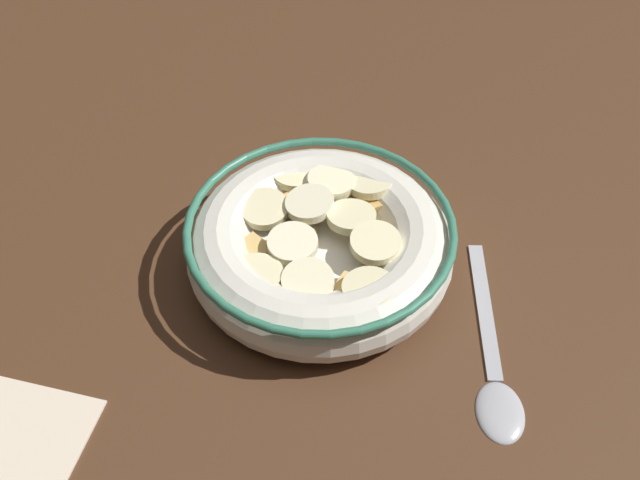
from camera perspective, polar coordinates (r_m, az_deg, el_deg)
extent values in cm
cube|color=#472B19|center=(57.18, 0.00, -2.74)|extent=(120.47, 120.47, 2.00)
cylinder|color=silver|center=(56.20, 0.00, -1.88)|extent=(10.20, 10.20, 0.60)
torus|color=silver|center=(54.71, 0.00, -0.51)|extent=(18.55, 18.55, 4.58)
torus|color=#337259|center=(53.26, 0.00, 0.94)|extent=(18.59, 18.59, 0.60)
cylinder|color=white|center=(54.64, 0.00, -0.43)|extent=(15.80, 15.80, 0.40)
cube|color=tan|center=(53.57, -4.88, -0.80)|extent=(2.41, 2.35, 1.08)
cube|color=tan|center=(54.34, 3.84, -0.03)|extent=(2.19, 2.09, 1.16)
cube|color=tan|center=(52.33, -6.34, -2.34)|extent=(2.80, 2.82, 1.12)
cube|color=#B78947|center=(50.56, -1.28, -4.38)|extent=(2.51, 2.48, 1.00)
cube|color=tan|center=(51.35, 2.24, -3.64)|extent=(2.02, 2.03, 0.91)
cube|color=tan|center=(56.68, -1.53, 2.80)|extent=(2.43, 2.47, 1.01)
cube|color=tan|center=(57.12, 0.72, 3.23)|extent=(2.15, 2.24, 1.12)
cube|color=#B78947|center=(58.03, -2.71, 3.88)|extent=(2.86, 2.86, 1.13)
cube|color=tan|center=(54.32, -1.48, 0.03)|extent=(2.41, 2.45, 0.99)
cube|color=tan|center=(56.50, 3.40, 2.61)|extent=(2.84, 2.85, 1.08)
cylinder|color=beige|center=(55.08, -4.26, 2.05)|extent=(4.85, 4.86, 1.17)
cylinder|color=#F4EABC|center=(56.66, 0.79, 4.20)|extent=(4.15, 4.17, 0.97)
cylinder|color=#F4EABC|center=(50.57, -0.89, -3.00)|extent=(4.59, 4.61, 1.05)
cylinder|color=beige|center=(54.31, 2.29, 1.67)|extent=(4.87, 4.89, 1.15)
cylinder|color=beige|center=(51.22, -4.58, -2.47)|extent=(4.71, 4.75, 1.11)
cylinder|color=beige|center=(57.76, -1.91, 4.88)|extent=(4.39, 4.37, 1.06)
cylinder|color=beige|center=(50.10, 3.54, -3.54)|extent=(3.52, 3.49, 0.94)
cylinder|color=beige|center=(56.97, 3.66, 4.21)|extent=(4.89, 4.87, 1.15)
cylinder|color=beige|center=(52.49, 4.03, -0.19)|extent=(4.88, 4.89, 0.98)
cylinder|color=#F9EFC6|center=(52.69, -1.99, -0.25)|extent=(4.75, 4.76, 0.92)
cylinder|color=#F9EFC6|center=(54.89, -0.75, 2.65)|extent=(3.88, 3.89, 1.18)
ellipsoid|color=#A5A5AD|center=(50.41, 12.96, -11.85)|extent=(4.77, 5.32, 0.80)
cube|color=#A5A5AD|center=(55.08, 11.83, -4.83)|extent=(6.42, 10.71, 0.36)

